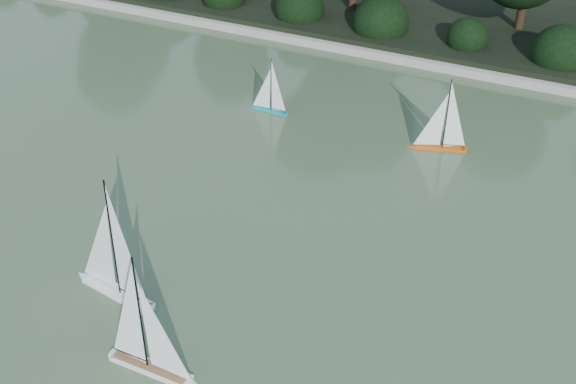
% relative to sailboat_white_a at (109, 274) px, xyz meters
% --- Properties ---
extents(ground, '(80.00, 80.00, 0.00)m').
position_rel_sailboat_white_a_xyz_m(ground, '(2.13, -0.03, -0.31)').
color(ground, '#3B4C2E').
rests_on(ground, ground).
extents(pond_coping, '(40.00, 0.35, 0.18)m').
position_rel_sailboat_white_a_xyz_m(pond_coping, '(2.13, 8.97, -0.22)').
color(pond_coping, gray).
rests_on(pond_coping, ground).
extents(far_bank, '(40.00, 8.00, 0.30)m').
position_rel_sailboat_white_a_xyz_m(far_bank, '(2.13, 12.97, -0.16)').
color(far_bank, black).
rests_on(far_bank, ground).
extents(shrub_hedge, '(29.10, 1.10, 1.10)m').
position_rel_sailboat_white_a_xyz_m(shrub_hedge, '(2.13, 9.87, 0.14)').
color(shrub_hedge, black).
rests_on(shrub_hedge, ground).
extents(sailboat_white_a, '(1.43, 0.43, 1.94)m').
position_rel_sailboat_white_a_xyz_m(sailboat_white_a, '(0.00, 0.00, 0.00)').
color(sailboat_white_a, white).
rests_on(sailboat_white_a, ground).
extents(sailboat_white_b, '(1.31, 0.22, 1.80)m').
position_rel_sailboat_white_a_xyz_m(sailboat_white_b, '(1.39, -0.93, -0.03)').
color(sailboat_white_b, white).
rests_on(sailboat_white_b, ground).
extents(sailboat_orange, '(1.06, 0.49, 1.47)m').
position_rel_sailboat_white_a_xyz_m(sailboat_orange, '(2.85, 5.60, -0.07)').
color(sailboat_orange, '#D7510B').
rests_on(sailboat_orange, ground).
extents(sailboat_teal, '(0.86, 0.14, 1.17)m').
position_rel_sailboat_white_a_xyz_m(sailboat_teal, '(-0.53, 5.58, -0.12)').
color(sailboat_teal, teal).
rests_on(sailboat_teal, ground).
extents(race_buoy, '(0.13, 0.13, 0.13)m').
position_rel_sailboat_white_a_xyz_m(race_buoy, '(-0.71, 0.72, -0.31)').
color(race_buoy, '#FF580D').
rests_on(race_buoy, ground).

